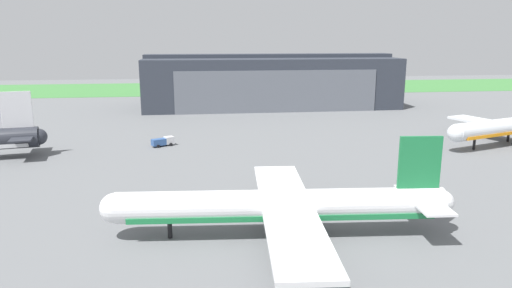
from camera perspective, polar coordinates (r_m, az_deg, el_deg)
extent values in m
plane|color=slate|center=(60.29, 3.60, -10.17)|extent=(440.00, 440.00, 0.00)
cube|color=#40813E|center=(221.78, -4.57, 6.81)|extent=(440.00, 56.00, 0.08)
cube|color=#2D333D|center=(163.43, 1.68, 7.57)|extent=(84.56, 30.53, 16.64)
cube|color=slate|center=(148.48, 2.61, 6.37)|extent=(64.26, 0.30, 13.31)
cube|color=#2D333D|center=(162.83, 1.70, 10.70)|extent=(84.56, 7.33, 1.20)
sphere|color=silver|center=(105.26, 23.18, 1.23)|extent=(3.67, 3.67, 3.67)
cube|color=silver|center=(125.35, 25.77, 2.50)|extent=(10.60, 16.56, 0.56)
cylinder|color=gray|center=(124.20, 25.93, 1.76)|extent=(4.12, 3.18, 2.10)
cylinder|color=black|center=(110.31, 25.01, -0.06)|extent=(0.56, 0.56, 2.25)
cylinder|color=black|center=(122.44, 28.35, 0.79)|extent=(0.56, 0.56, 2.25)
sphere|color=#282B33|center=(103.88, -24.92, 0.81)|extent=(3.27, 3.27, 3.27)
cube|color=silver|center=(103.50, -27.14, 3.74)|extent=(5.68, 1.38, 7.13)
cube|color=#282B33|center=(107.24, -26.13, 1.27)|extent=(4.90, 6.47, 0.28)
cube|color=#282B33|center=(101.15, -26.63, 0.58)|extent=(4.90, 6.47, 0.28)
cylinder|color=white|center=(56.71, 3.10, -7.42)|extent=(39.56, 6.76, 3.76)
sphere|color=white|center=(58.11, -16.78, -7.47)|extent=(3.61, 3.61, 3.61)
sphere|color=white|center=(61.90, 21.67, -6.58)|extent=(2.93, 2.93, 2.93)
cube|color=#1E7A42|center=(57.08, 3.08, -8.39)|extent=(36.42, 6.56, 0.66)
cube|color=#1E7A42|center=(59.22, 19.30, -2.12)|extent=(5.14, 0.79, 6.38)
cube|color=white|center=(63.32, 18.69, -5.55)|extent=(3.94, 5.51, 0.28)
cube|color=white|center=(58.41, 20.71, -7.27)|extent=(3.94, 5.51, 0.28)
cube|color=white|center=(65.79, 2.92, -4.94)|extent=(7.57, 17.19, 0.56)
cube|color=white|center=(48.36, 5.23, -11.79)|extent=(7.57, 17.19, 0.56)
cylinder|color=gray|center=(64.87, 2.32, -6.44)|extent=(3.72, 2.33, 2.07)
cylinder|color=gray|center=(50.03, 4.04, -12.57)|extent=(3.72, 2.33, 2.07)
cylinder|color=black|center=(58.00, -10.44, -10.24)|extent=(0.56, 0.56, 2.04)
cylinder|color=black|center=(59.77, 4.38, -9.33)|extent=(0.56, 0.56, 2.04)
cylinder|color=black|center=(56.17, 4.90, -10.85)|extent=(0.56, 0.56, 2.04)
cube|color=silver|center=(105.78, -10.54, 0.46)|extent=(2.47, 2.35, 1.63)
cube|color=#335693|center=(104.85, -11.76, 0.23)|extent=(3.43, 2.85, 1.40)
cylinder|color=black|center=(105.13, -10.32, -0.06)|extent=(0.73, 0.55, 0.69)
cylinder|color=black|center=(106.76, -10.73, 0.12)|extent=(0.73, 0.55, 0.69)
cylinder|color=black|center=(103.98, -11.80, -0.27)|extent=(0.73, 0.55, 0.69)
cylinder|color=black|center=(105.64, -12.19, -0.08)|extent=(0.73, 0.55, 0.69)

